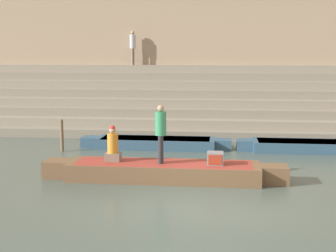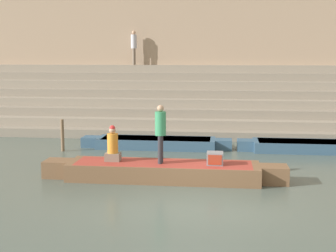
{
  "view_description": "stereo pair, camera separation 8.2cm",
  "coord_description": "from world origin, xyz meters",
  "px_view_note": "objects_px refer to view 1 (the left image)",
  "views": [
    {
      "loc": [
        0.49,
        -11.01,
        3.61
      ],
      "look_at": [
        -1.1,
        3.33,
        1.4
      ],
      "focal_mm": 50.0,
      "sensor_mm": 36.0,
      "label": 1
    },
    {
      "loc": [
        0.57,
        -11.0,
        3.61
      ],
      "look_at": [
        -1.1,
        3.33,
        1.4
      ],
      "focal_mm": 50.0,
      "sensor_mm": 36.0,
      "label": 2
    }
  ],
  "objects_px": {
    "tv_set": "(215,158)",
    "moored_boat_shore": "(312,146)",
    "person_on_steps": "(133,45)",
    "person_rowing": "(113,147)",
    "person_standing": "(161,130)",
    "rowboat_main": "(163,171)",
    "moored_boat_distant": "(156,143)",
    "mooring_post": "(62,135)"
  },
  "relations": [
    {
      "from": "tv_set",
      "to": "moored_boat_shore",
      "type": "relative_size",
      "value": 0.08
    },
    {
      "from": "tv_set",
      "to": "person_on_steps",
      "type": "distance_m",
      "value": 12.92
    },
    {
      "from": "person_rowing",
      "to": "tv_set",
      "type": "bearing_deg",
      "value": 4.51
    },
    {
      "from": "person_rowing",
      "to": "moored_boat_shore",
      "type": "distance_m",
      "value": 8.0
    },
    {
      "from": "person_on_steps",
      "to": "person_standing",
      "type": "bearing_deg",
      "value": -130.05
    },
    {
      "from": "rowboat_main",
      "to": "person_standing",
      "type": "bearing_deg",
      "value": -164.99
    },
    {
      "from": "person_rowing",
      "to": "tv_set",
      "type": "distance_m",
      "value": 3.02
    },
    {
      "from": "moored_boat_distant",
      "to": "mooring_post",
      "type": "distance_m",
      "value": 3.58
    },
    {
      "from": "moored_boat_shore",
      "to": "moored_boat_distant",
      "type": "height_order",
      "value": "same"
    },
    {
      "from": "person_standing",
      "to": "person_rowing",
      "type": "relative_size",
      "value": 1.59
    },
    {
      "from": "rowboat_main",
      "to": "person_rowing",
      "type": "distance_m",
      "value": 1.65
    },
    {
      "from": "rowboat_main",
      "to": "moored_boat_distant",
      "type": "xyz_separation_m",
      "value": [
        -0.86,
        4.61,
        -0.05
      ]
    },
    {
      "from": "moored_boat_distant",
      "to": "person_on_steps",
      "type": "relative_size",
      "value": 3.26
    },
    {
      "from": "rowboat_main",
      "to": "mooring_post",
      "type": "xyz_separation_m",
      "value": [
        -4.28,
        3.6,
        0.34
      ]
    },
    {
      "from": "moored_boat_distant",
      "to": "person_on_steps",
      "type": "bearing_deg",
      "value": 104.34
    },
    {
      "from": "tv_set",
      "to": "moored_boat_distant",
      "type": "relative_size",
      "value": 0.08
    },
    {
      "from": "person_rowing",
      "to": "moored_boat_shore",
      "type": "bearing_deg",
      "value": 41.5
    },
    {
      "from": "tv_set",
      "to": "mooring_post",
      "type": "distance_m",
      "value": 6.82
    },
    {
      "from": "moored_boat_distant",
      "to": "person_standing",
      "type": "bearing_deg",
      "value": -83.26
    },
    {
      "from": "tv_set",
      "to": "moored_boat_shore",
      "type": "xyz_separation_m",
      "value": [
        3.57,
        4.64,
        -0.47
      ]
    },
    {
      "from": "moored_boat_shore",
      "to": "person_on_steps",
      "type": "bearing_deg",
      "value": 144.03
    },
    {
      "from": "rowboat_main",
      "to": "person_standing",
      "type": "height_order",
      "value": "person_standing"
    },
    {
      "from": "moored_boat_shore",
      "to": "mooring_post",
      "type": "height_order",
      "value": "mooring_post"
    },
    {
      "from": "rowboat_main",
      "to": "person_standing",
      "type": "distance_m",
      "value": 1.22
    },
    {
      "from": "person_rowing",
      "to": "mooring_post",
      "type": "bearing_deg",
      "value": 135.34
    },
    {
      "from": "moored_boat_shore",
      "to": "person_on_steps",
      "type": "relative_size",
      "value": 3.11
    },
    {
      "from": "person_standing",
      "to": "moored_boat_shore",
      "type": "relative_size",
      "value": 0.3
    },
    {
      "from": "mooring_post",
      "to": "person_on_steps",
      "type": "xyz_separation_m",
      "value": [
        1.25,
        7.97,
        3.5
      ]
    },
    {
      "from": "person_on_steps",
      "to": "moored_boat_distant",
      "type": "bearing_deg",
      "value": -127.08
    },
    {
      "from": "rowboat_main",
      "to": "mooring_post",
      "type": "bearing_deg",
      "value": 142.35
    },
    {
      "from": "moored_boat_shore",
      "to": "moored_boat_distant",
      "type": "relative_size",
      "value": 0.95
    },
    {
      "from": "moored_boat_shore",
      "to": "moored_boat_distant",
      "type": "xyz_separation_m",
      "value": [
        -5.92,
        0.02,
        -0.0
      ]
    },
    {
      "from": "tv_set",
      "to": "moored_boat_distant",
      "type": "height_order",
      "value": "tv_set"
    },
    {
      "from": "mooring_post",
      "to": "person_standing",
      "type": "bearing_deg",
      "value": -40.71
    },
    {
      "from": "rowboat_main",
      "to": "tv_set",
      "type": "distance_m",
      "value": 1.55
    },
    {
      "from": "person_rowing",
      "to": "mooring_post",
      "type": "height_order",
      "value": "person_rowing"
    },
    {
      "from": "moored_boat_shore",
      "to": "mooring_post",
      "type": "bearing_deg",
      "value": -169.12
    },
    {
      "from": "person_standing",
      "to": "person_on_steps",
      "type": "xyz_separation_m",
      "value": [
        -2.95,
        11.58,
        2.63
      ]
    },
    {
      "from": "rowboat_main",
      "to": "mooring_post",
      "type": "distance_m",
      "value": 5.6
    },
    {
      "from": "person_rowing",
      "to": "person_standing",
      "type": "bearing_deg",
      "value": 2.82
    },
    {
      "from": "tv_set",
      "to": "mooring_post",
      "type": "height_order",
      "value": "mooring_post"
    },
    {
      "from": "person_standing",
      "to": "person_rowing",
      "type": "bearing_deg",
      "value": 168.54
    }
  ]
}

